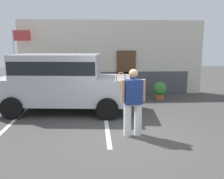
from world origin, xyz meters
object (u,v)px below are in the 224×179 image
object	(u,v)px
tennis_player_man	(133,101)
flag_pole	(18,51)
parked_suv	(62,80)
potted_plant_by_porch	(160,90)

from	to	relation	value
tennis_player_man	flag_pole	bearing A→B (deg)	-56.74
parked_suv	potted_plant_by_porch	size ratio (longest dim) A/B	6.07
potted_plant_by_porch	parked_suv	bearing A→B (deg)	-158.10
flag_pole	tennis_player_man	bearing A→B (deg)	-48.26
potted_plant_by_porch	flag_pole	distance (m)	6.49
tennis_player_man	parked_suv	bearing A→B (deg)	-57.52
parked_suv	tennis_player_man	size ratio (longest dim) A/B	2.69
parked_suv	potted_plant_by_porch	xyz separation A→B (m)	(4.00, 1.61, -0.71)
tennis_player_man	potted_plant_by_porch	xyz separation A→B (m)	(1.85, 4.09, -0.49)
parked_suv	flag_pole	distance (m)	3.42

